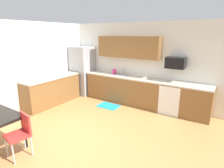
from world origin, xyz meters
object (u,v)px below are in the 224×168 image
kettle (114,72)px  chair_near_table (21,132)px  microwave (176,63)px  oven_range (171,98)px  refrigerator (83,71)px

kettle → chair_near_table: bearing=-86.6°
chair_near_table → kettle: size_ratio=4.25×
chair_near_table → microwave: bearing=63.7°
oven_range → microwave: (-0.00, 0.10, 1.06)m
microwave → oven_range: bearing=-90.0°
refrigerator → microwave: bearing=3.0°
kettle → refrigerator: bearing=-174.7°
oven_range → chair_near_table: 4.10m
oven_range → microwave: microwave is taller
refrigerator → microwave: (3.47, 0.18, 0.58)m
microwave → chair_near_table: size_ratio=0.64×
refrigerator → chair_near_table: size_ratio=2.19×
oven_range → microwave: 1.06m
microwave → chair_near_table: (-1.86, -3.76, -1.01)m
oven_range → chair_near_table: size_ratio=1.07×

